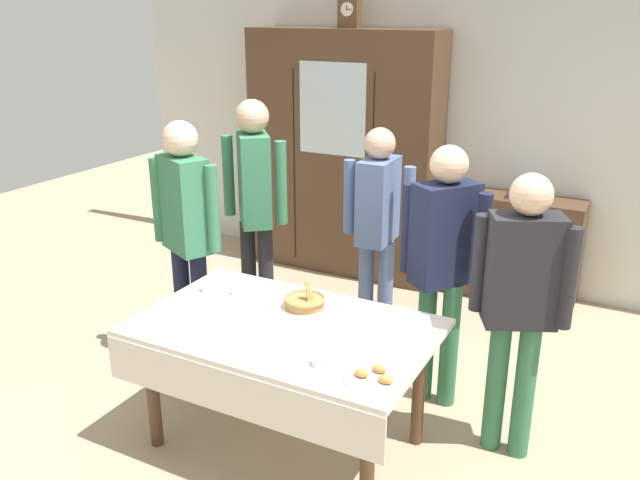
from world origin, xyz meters
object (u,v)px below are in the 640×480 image
(book_stack, at_px, (518,192))
(tea_cup_mid_right, at_px, (208,288))
(pastry_plate, at_px, (375,378))
(wall_cabinet, at_px, (343,154))
(dining_table, at_px, (282,345))
(tea_cup_front_edge, at_px, (320,362))
(tea_cup_mid_left, at_px, (238,291))
(person_near_right_end, at_px, (443,253))
(spoon_mid_right, at_px, (245,311))
(spoon_center, at_px, (176,320))
(person_beside_shelf, at_px, (255,195))
(person_behind_table_left, at_px, (521,292))
(mantel_clock, at_px, (350,13))
(spoon_far_left, at_px, (303,345))
(person_behind_table_right, at_px, (378,217))
(bookshelf_low, at_px, (513,248))
(bread_basket, at_px, (305,301))
(person_by_cabinet, at_px, (186,222))

(book_stack, bearing_deg, tea_cup_mid_right, -117.15)
(pastry_plate, bearing_deg, wall_cabinet, 118.47)
(pastry_plate, bearing_deg, dining_table, 158.62)
(wall_cabinet, bearing_deg, tea_cup_mid_right, -83.18)
(tea_cup_mid_right, bearing_deg, tea_cup_front_edge, -24.42)
(tea_cup_mid_left, bearing_deg, dining_table, -28.41)
(wall_cabinet, height_order, person_near_right_end, wall_cabinet)
(spoon_mid_right, distance_m, spoon_center, 0.37)
(person_beside_shelf, bearing_deg, person_behind_table_left, -15.91)
(book_stack, distance_m, tea_cup_mid_right, 2.76)
(book_stack, distance_m, spoon_mid_right, 2.74)
(tea_cup_mid_left, bearing_deg, spoon_center, -103.60)
(wall_cabinet, bearing_deg, pastry_plate, -61.53)
(mantel_clock, distance_m, tea_cup_front_edge, 3.45)
(spoon_far_left, bearing_deg, tea_cup_mid_left, 150.47)
(book_stack, bearing_deg, person_behind_table_right, -118.79)
(dining_table, relative_size, person_behind_table_right, 0.99)
(bookshelf_low, distance_m, book_stack, 0.48)
(person_behind_table_left, bearing_deg, tea_cup_mid_left, -168.30)
(book_stack, distance_m, bread_basket, 2.46)
(tea_cup_mid_right, height_order, person_by_cabinet, person_by_cabinet)
(bread_basket, relative_size, person_by_cabinet, 0.14)
(spoon_far_left, bearing_deg, bookshelf_low, 80.80)
(pastry_plate, bearing_deg, tea_cup_mid_right, 160.78)
(person_behind_table_left, relative_size, person_beside_shelf, 0.91)
(person_behind_table_right, relative_size, person_beside_shelf, 0.91)
(tea_cup_mid_left, relative_size, spoon_center, 1.09)
(mantel_clock, xyz_separation_m, bookshelf_low, (1.50, 0.05, -1.84))
(tea_cup_mid_right, xyz_separation_m, person_near_right_end, (1.20, 0.66, 0.21))
(bread_basket, distance_m, spoon_center, 0.71)
(bread_basket, bearing_deg, tea_cup_front_edge, -54.66)
(book_stack, xyz_separation_m, spoon_mid_right, (-0.92, -2.58, -0.17))
(wall_cabinet, height_order, spoon_mid_right, wall_cabinet)
(bookshelf_low, height_order, bread_basket, bread_basket)
(tea_cup_front_edge, relative_size, bread_basket, 0.54)
(dining_table, bearing_deg, pastry_plate, -21.38)
(tea_cup_mid_right, relative_size, person_by_cabinet, 0.08)
(spoon_center, bearing_deg, person_behind_table_right, 72.77)
(dining_table, distance_m, person_behind_table_right, 1.42)
(spoon_mid_right, distance_m, person_by_cabinet, 0.92)
(spoon_center, bearing_deg, tea_cup_mid_left, 76.40)
(tea_cup_mid_left, bearing_deg, person_behind_table_right, 71.43)
(mantel_clock, bearing_deg, person_by_cabinet, -94.64)
(wall_cabinet, xyz_separation_m, person_behind_table_right, (0.85, -1.21, -0.13))
(person_by_cabinet, bearing_deg, person_beside_shelf, 76.17)
(wall_cabinet, distance_m, spoon_center, 2.83)
(book_stack, height_order, bread_basket, book_stack)
(bread_basket, relative_size, spoon_mid_right, 2.02)
(person_behind_table_right, bearing_deg, wall_cabinet, 125.16)
(tea_cup_front_edge, relative_size, person_beside_shelf, 0.07)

